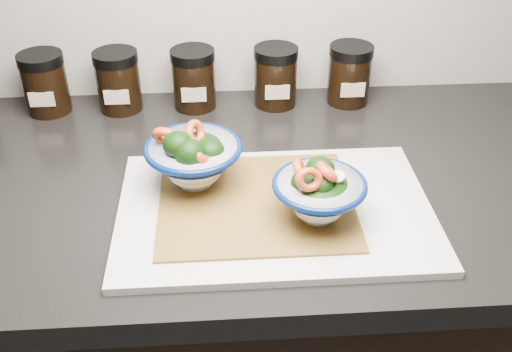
{
  "coord_description": "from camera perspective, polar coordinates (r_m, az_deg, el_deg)",
  "views": [
    {
      "loc": [
        0.03,
        0.67,
        1.43
      ],
      "look_at": [
        0.08,
        1.36,
        0.96
      ],
      "focal_mm": 42.0,
      "sensor_mm": 36.0,
      "label": 1
    }
  ],
  "objects": [
    {
      "name": "countertop",
      "position": [
        0.96,
        -4.93,
        -1.0
      ],
      "size": [
        3.5,
        0.6,
        0.04
      ],
      "primitive_type": "cube",
      "color": "black",
      "rests_on": "cabinet"
    },
    {
      "name": "bowl_left",
      "position": [
        0.88,
        -5.99,
        1.75
      ],
      "size": [
        0.14,
        0.14,
        0.11
      ],
      "rotation": [
        0.0,
        0.0,
        0.21
      ],
      "color": "white",
      "rests_on": "bamboo_mat"
    },
    {
      "name": "spice_jar_f",
      "position": [
        1.16,
        8.89,
        9.56
      ],
      "size": [
        0.08,
        0.08,
        0.11
      ],
      "color": "black",
      "rests_on": "countertop"
    },
    {
      "name": "spice_jar_d",
      "position": [
        1.13,
        -5.95,
        9.21
      ],
      "size": [
        0.08,
        0.08,
        0.11
      ],
      "color": "black",
      "rests_on": "countertop"
    },
    {
      "name": "cutting_board",
      "position": [
        0.87,
        1.81,
        -3.28
      ],
      "size": [
        0.45,
        0.3,
        0.01
      ],
      "primitive_type": "cube",
      "color": "silver",
      "rests_on": "countertop"
    },
    {
      "name": "spice_jar_c",
      "position": [
        1.15,
        -12.99,
        8.82
      ],
      "size": [
        0.08,
        0.08,
        0.11
      ],
      "color": "black",
      "rests_on": "countertop"
    },
    {
      "name": "spice_jar_e",
      "position": [
        1.14,
        1.87,
        9.47
      ],
      "size": [
        0.08,
        0.08,
        0.11
      ],
      "color": "black",
      "rests_on": "countertop"
    },
    {
      "name": "bowl_right",
      "position": [
        0.82,
        5.96,
        -1.61
      ],
      "size": [
        0.13,
        0.13,
        0.1
      ],
      "rotation": [
        0.0,
        0.0,
        0.3
      ],
      "color": "white",
      "rests_on": "bamboo_mat"
    },
    {
      "name": "spice_jar_b",
      "position": [
        1.17,
        -19.46,
        8.36
      ],
      "size": [
        0.08,
        0.08,
        0.11
      ],
      "color": "black",
      "rests_on": "countertop"
    },
    {
      "name": "bamboo_mat",
      "position": [
        0.87,
        0.0,
        -2.51
      ],
      "size": [
        0.28,
        0.24,
        0.0
      ],
      "primitive_type": "cube",
      "color": "#A47731",
      "rests_on": "cutting_board"
    }
  ]
}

